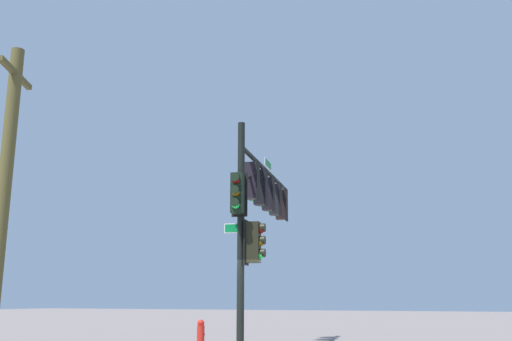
{
  "coord_description": "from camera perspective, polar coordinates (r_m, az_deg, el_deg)",
  "views": [
    {
      "loc": [
        -14.2,
        -6.24,
        1.48
      ],
      "look_at": [
        -0.03,
        -0.46,
        4.94
      ],
      "focal_mm": 39.92,
      "sensor_mm": 36.0,
      "label": 1
    }
  ],
  "objects": [
    {
      "name": "fire_hydrant",
      "position": [
        18.96,
        -5.56,
        -15.91
      ],
      "size": [
        0.33,
        0.24,
        0.83
      ],
      "color": "red",
      "rests_on": "ground_plane"
    },
    {
      "name": "signal_pole_assembly",
      "position": [
        17.75,
        0.31,
        -3.31
      ],
      "size": [
        6.94,
        1.88,
        6.37
      ],
      "color": "black",
      "rests_on": "ground_plane"
    },
    {
      "name": "utility_pole",
      "position": [
        13.76,
        -23.98,
        -2.31
      ],
      "size": [
        1.69,
        0.84,
        7.19
      ],
      "color": "brown",
      "rests_on": "ground_plane"
    }
  ]
}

